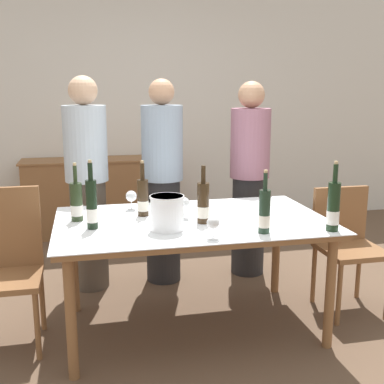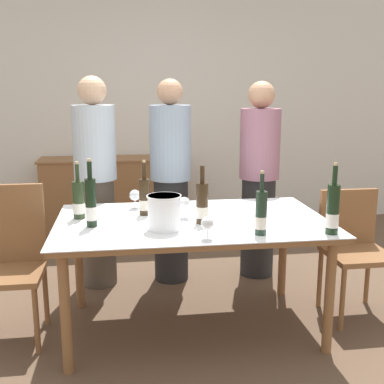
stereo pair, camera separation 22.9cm
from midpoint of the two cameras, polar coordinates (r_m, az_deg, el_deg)
The scene contains 20 objects.
ground_plane at distance 3.37m, azimuth 2.02°, elevation -15.72°, with size 12.00×12.00×0.00m, color brown.
back_wall at distance 5.59m, azimuth -2.71°, elevation 10.40°, with size 8.00×0.10×2.80m.
sideboard_cabinet at distance 5.40m, azimuth -7.99°, elevation -0.33°, with size 1.59×0.46×0.83m.
dining_table at distance 3.10m, azimuth 2.12°, elevation -4.48°, with size 1.72×1.04×0.75m.
ice_bucket at distance 2.84m, azimuth -1.02°, elevation -2.34°, with size 0.21×0.21×0.21m.
wine_bottle_0 at distance 2.94m, azimuth -9.72°, elevation -1.35°, with size 0.07×0.07×0.42m.
wine_bottle_1 at distance 3.18m, azimuth -3.60°, elevation -0.64°, with size 0.07×0.07×0.37m.
wine_bottle_2 at distance 3.14m, azimuth -11.28°, elevation -1.02°, with size 0.08×0.08×0.37m.
wine_bottle_3 at distance 2.79m, azimuth 10.53°, elevation -2.57°, with size 0.07×0.07×0.37m.
wine_bottle_4 at distance 2.90m, azimuth 18.54°, elevation -2.08°, with size 0.07×0.07×0.41m.
wine_bottle_5 at distance 2.97m, azimuth 3.42°, elevation -1.44°, with size 0.08×0.08×0.36m.
wine_glass_0 at distance 3.01m, azimuth -1.54°, elevation -1.70°, with size 0.07×0.07×0.14m.
wine_glass_1 at distance 3.35m, azimuth -4.86°, elevation -0.46°, with size 0.08×0.08×0.13m.
wine_glass_2 at distance 2.66m, azimuth 4.31°, elevation -3.86°, with size 0.07×0.07×0.13m.
wine_glass_3 at distance 3.09m, azimuth 1.18°, elevation -1.42°, with size 0.08×0.08×0.14m.
chair_left_end at distance 3.25m, azimuth -18.87°, elevation -6.94°, with size 0.42×0.42×0.98m.
chair_right_end at distance 3.61m, azimuth 20.32°, elevation -5.68°, with size 0.42×0.42×0.87m.
person_host at distance 3.85m, azimuth -9.67°, elevation 1.03°, with size 0.33×0.33×1.67m.
person_guest_left at distance 3.90m, azimuth -0.86°, elevation 1.14°, with size 0.33×0.33×1.65m.
person_guest_right at distance 4.06m, azimuth 9.54°, elevation 1.34°, with size 0.33×0.33×1.63m.
Camera 2 is at (-0.42, -2.95, 1.58)m, focal length 45.00 mm.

